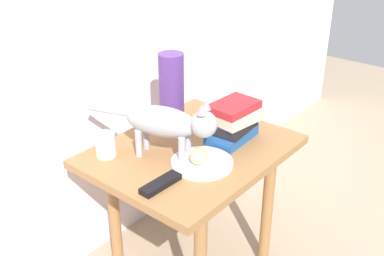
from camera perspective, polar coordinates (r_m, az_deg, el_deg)
name	(u,v)px	position (r m, az deg, el deg)	size (l,w,h in m)	color
side_table	(192,168)	(1.72, 0.00, -4.92)	(0.71, 0.57, 0.56)	olive
plate	(202,163)	(1.57, 1.23, -4.33)	(0.21, 0.21, 0.01)	white
bread_roll	(199,156)	(1.55, 0.92, -3.46)	(0.08, 0.06, 0.05)	#E0BC7A
cat	(169,123)	(1.56, -2.80, 0.63)	(0.20, 0.46, 0.23)	#99999E
book_stack	(234,122)	(1.71, 5.15, 0.78)	(0.21, 0.16, 0.14)	#1E4C8C
green_vase	(172,92)	(1.77, -2.53, 4.51)	(0.10, 0.10, 0.30)	#4C2D72
candle_jar	(106,146)	(1.64, -10.61, -2.22)	(0.07, 0.07, 0.08)	silver
tv_remote	(161,184)	(1.46, -3.89, -6.88)	(0.15, 0.04, 0.02)	black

